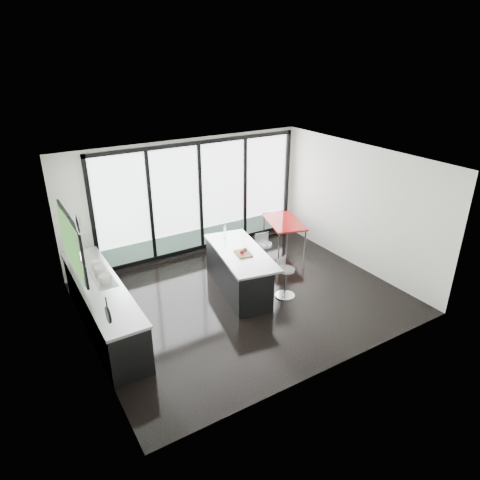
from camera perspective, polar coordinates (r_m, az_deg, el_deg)
floor at (r=8.79m, az=0.47°, el=-7.68°), size 6.00×5.00×0.00m
ceiling at (r=7.68m, az=0.54°, el=10.32°), size 6.00×5.00×0.00m
wall_back at (r=10.32m, az=-5.47°, el=5.06°), size 6.00×0.09×2.80m
wall_front at (r=6.39m, az=12.49°, el=-7.02°), size 6.00×0.00×2.80m
wall_left at (r=7.35m, az=-20.80°, el=-2.30°), size 0.26×5.00×2.80m
wall_right at (r=9.94m, az=15.40°, el=4.30°), size 0.00×5.00×2.80m
counter_cabinets at (r=8.03m, az=-17.73°, el=-8.49°), size 0.69×3.24×1.36m
island at (r=8.87m, az=-0.34°, el=-4.05°), size 1.28×2.28×1.14m
bar_stool_near at (r=8.73m, az=6.09°, el=-5.65°), size 0.51×0.51×0.64m
bar_stool_far at (r=9.69m, az=3.18°, el=-2.24°), size 0.49×0.49×0.66m
red_table at (r=10.81m, az=5.84°, el=0.77°), size 1.13×1.51×0.72m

